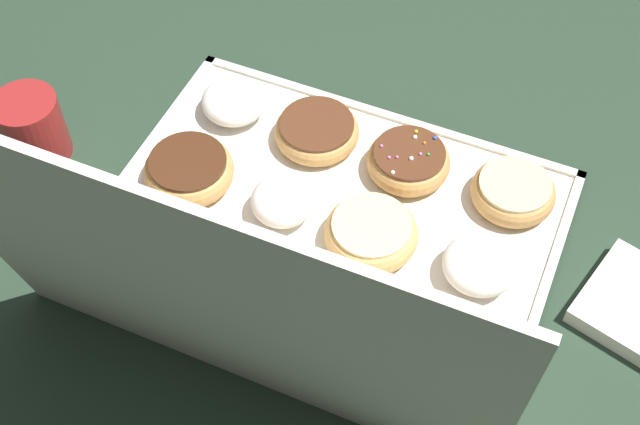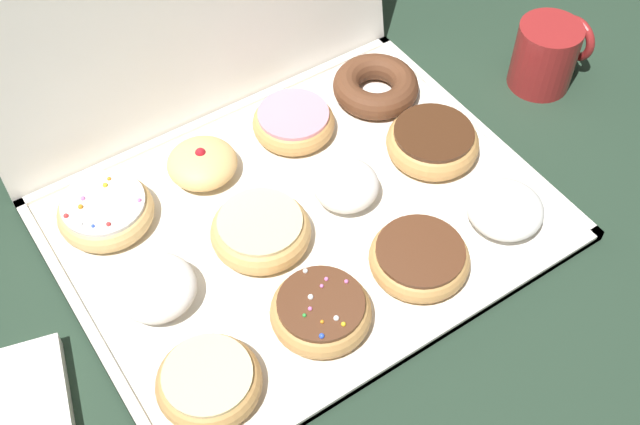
# 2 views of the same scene
# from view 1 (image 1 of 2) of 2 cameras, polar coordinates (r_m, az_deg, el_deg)

# --- Properties ---
(ground_plane) EXTENTS (3.00, 3.00, 0.00)m
(ground_plane) POSITION_cam_1_polar(r_m,az_deg,el_deg) (1.11, 0.42, -1.28)
(ground_plane) COLOR #233828
(donut_box) EXTENTS (0.57, 0.44, 0.01)m
(donut_box) POSITION_cam_1_polar(r_m,az_deg,el_deg) (1.11, 0.42, -1.12)
(donut_box) COLOR silver
(donut_box) RESTS_ON ground
(box_lid_open) EXTENTS (0.57, 0.10, 0.44)m
(box_lid_open) POSITION_cam_1_polar(r_m,az_deg,el_deg) (0.80, -7.01, -6.23)
(box_lid_open) COLOR silver
(box_lid_open) RESTS_ON ground
(glazed_ring_donut_0) EXTENTS (0.11, 0.11, 0.04)m
(glazed_ring_donut_0) POSITION_cam_1_polar(r_m,az_deg,el_deg) (1.15, 12.54, 1.36)
(glazed_ring_donut_0) COLOR tan
(glazed_ring_donut_0) RESTS_ON donut_box
(sprinkle_donut_1) EXTENTS (0.11, 0.11, 0.04)m
(sprinkle_donut_1) POSITION_cam_1_polar(r_m,az_deg,el_deg) (1.16, 5.82, 3.38)
(sprinkle_donut_1) COLOR tan
(sprinkle_donut_1) RESTS_ON donut_box
(chocolate_frosted_donut_2) EXTENTS (0.12, 0.12, 0.03)m
(chocolate_frosted_donut_2) POSITION_cam_1_polar(r_m,az_deg,el_deg) (1.19, -0.21, 5.36)
(chocolate_frosted_donut_2) COLOR tan
(chocolate_frosted_donut_2) RESTS_ON donut_box
(powdered_filled_donut_3) EXTENTS (0.09, 0.09, 0.04)m
(powdered_filled_donut_3) POSITION_cam_1_polar(r_m,az_deg,el_deg) (1.23, -5.64, 7.27)
(powdered_filled_donut_3) COLOR white
(powdered_filled_donut_3) RESTS_ON donut_box
(powdered_filled_donut_4) EXTENTS (0.09, 0.09, 0.05)m
(powdered_filled_donut_4) POSITION_cam_1_polar(r_m,az_deg,el_deg) (1.06, 10.41, -3.37)
(powdered_filled_donut_4) COLOR white
(powdered_filled_donut_4) RESTS_ON donut_box
(glazed_ring_donut_5) EXTENTS (0.12, 0.12, 0.04)m
(glazed_ring_donut_5) POSITION_cam_1_polar(r_m,az_deg,el_deg) (1.08, 3.32, -1.45)
(glazed_ring_donut_5) COLOR tan
(glazed_ring_donut_5) RESTS_ON donut_box
(powdered_filled_donut_6) EXTENTS (0.08, 0.08, 0.05)m
(powdered_filled_donut_6) POSITION_cam_1_polar(r_m,az_deg,el_deg) (1.10, -2.46, 0.79)
(powdered_filled_donut_6) COLOR white
(powdered_filled_donut_6) RESTS_ON donut_box
(chocolate_frosted_donut_7) EXTENTS (0.12, 0.12, 0.04)m
(chocolate_frosted_donut_7) POSITION_cam_1_polar(r_m,az_deg,el_deg) (1.15, -8.60, 2.76)
(chocolate_frosted_donut_7) COLOR tan
(chocolate_frosted_donut_7) RESTS_ON donut_box
(sprinkle_donut_8) EXTENTS (0.12, 0.12, 0.04)m
(sprinkle_donut_8) POSITION_cam_1_polar(r_m,az_deg,el_deg) (1.00, 8.13, -9.48)
(sprinkle_donut_8) COLOR #E5B770
(sprinkle_donut_8) RESTS_ON donut_box
(jelly_filled_donut_9) EXTENTS (0.09, 0.09, 0.05)m
(jelly_filled_donut_9) POSITION_cam_1_polar(r_m,az_deg,el_deg) (1.01, 0.92, -7.05)
(jelly_filled_donut_9) COLOR #E5B770
(jelly_filled_donut_9) RESTS_ON donut_box
(pink_frosted_donut_10) EXTENTS (0.11, 0.11, 0.04)m
(pink_frosted_donut_10) POSITION_cam_1_polar(r_m,az_deg,el_deg) (1.04, -5.92, -4.50)
(pink_frosted_donut_10) COLOR tan
(pink_frosted_donut_10) RESTS_ON donut_box
(chocolate_cake_ring_donut_11) EXTENTS (0.12, 0.12, 0.04)m
(chocolate_cake_ring_donut_11) POSITION_cam_1_polar(r_m,az_deg,el_deg) (1.09, -11.90, -1.99)
(chocolate_cake_ring_donut_11) COLOR #59331E
(chocolate_cake_ring_donut_11) RESTS_ON donut_box
(coffee_mug) EXTENTS (0.11, 0.09, 0.10)m
(coffee_mug) POSITION_cam_1_polar(r_m,az_deg,el_deg) (1.23, -18.50, 5.41)
(coffee_mug) COLOR maroon
(coffee_mug) RESTS_ON ground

